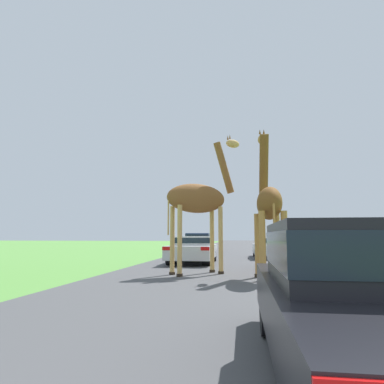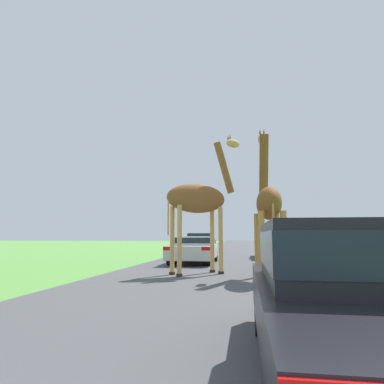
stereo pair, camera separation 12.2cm
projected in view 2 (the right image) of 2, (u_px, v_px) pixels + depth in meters
name	position (u px, v px, depth m)	size (l,w,h in m)	color
road	(238.00, 251.00, 28.39)	(8.05, 120.00, 0.00)	#4C4C4F
giraffe_near_road	(199.00, 200.00, 11.59)	(2.59, 2.05, 4.91)	tan
giraffe_companion	(268.00, 204.00, 10.15)	(0.91, 2.66, 4.87)	#B77F3D
car_lead_maroon	(360.00, 295.00, 3.05)	(1.81, 4.35, 1.39)	black
car_queue_right	(272.00, 247.00, 19.49)	(1.86, 4.48, 1.18)	silver
car_queue_left	(299.00, 249.00, 12.65)	(1.87, 3.98, 1.46)	#561914
car_far_ahead	(194.00, 249.00, 15.85)	(1.93, 4.23, 1.23)	silver
car_verge_right	(201.00, 242.00, 24.94)	(1.82, 4.77, 1.43)	navy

